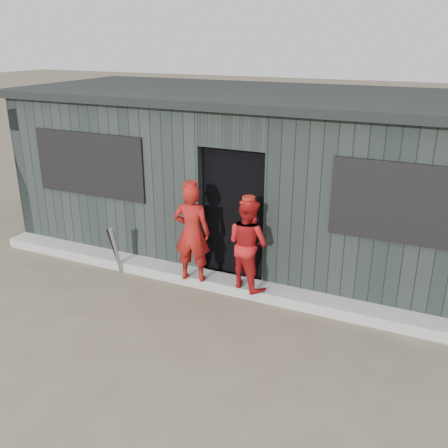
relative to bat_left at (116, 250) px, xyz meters
The scene contains 9 objects.
ground 2.33m from the bat_left, 42.79° to the right, with size 80.00×80.00×0.00m, color brown.
curb 1.74m from the bat_left, ahead, with size 8.00×0.36×0.15m, color #A5A6A0.
bat_left is the anchor object (origin of this frame).
bat_mid 0.05m from the bat_left, 30.55° to the right, with size 0.07×0.07×0.70m, color gray.
bat_right 0.04m from the bat_left, 163.82° to the left, with size 0.07×0.07×0.76m, color black.
player_red_left 1.35m from the bat_left, ahead, with size 0.52×0.34×1.42m, color maroon.
player_red_right 2.11m from the bat_left, ahead, with size 0.62×0.49×1.29m, color #B41617.
player_grey_back 2.07m from the bat_left, 24.73° to the left, with size 0.59×0.39×1.22m, color silver.
dugout 2.72m from the bat_left, 49.00° to the left, with size 8.30×3.30×2.62m.
Camera 1 is at (2.69, -4.02, 3.42)m, focal length 40.00 mm.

